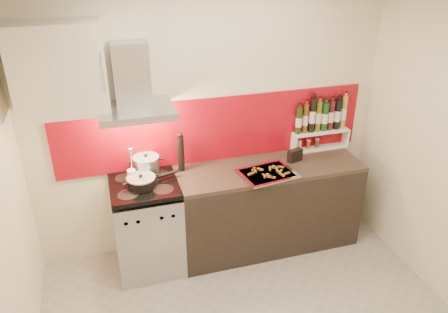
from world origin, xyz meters
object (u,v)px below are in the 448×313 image
object	(u,v)px
saute_pan	(142,181)
baking_tray	(267,173)
counter	(267,206)
range_stove	(148,227)
stock_pot	(147,165)
pepper_mill	(181,152)

from	to	relation	value
saute_pan	baking_tray	world-z (taller)	saute_pan
saute_pan	counter	bearing A→B (deg)	1.82
counter	saute_pan	xyz separation A→B (m)	(-1.21, -0.04, 0.51)
range_stove	counter	world-z (taller)	range_stove
range_stove	saute_pan	distance (m)	0.52
counter	saute_pan	size ratio (longest dim) A/B	3.77
range_stove	saute_pan	bearing A→B (deg)	-112.55
range_stove	counter	size ratio (longest dim) A/B	0.51
stock_pot	saute_pan	world-z (taller)	stock_pot
range_stove	stock_pot	xyz separation A→B (m)	(0.06, 0.17, 0.56)
counter	stock_pot	bearing A→B (deg)	171.56
stock_pot	saute_pan	xyz separation A→B (m)	(-0.07, -0.21, -0.04)
saute_pan	baking_tray	size ratio (longest dim) A/B	0.88
pepper_mill	baking_tray	size ratio (longest dim) A/B	0.71
range_stove	stock_pot	bearing A→B (deg)	72.40
range_stove	pepper_mill	bearing A→B (deg)	24.12
saute_pan	pepper_mill	bearing A→B (deg)	27.39
baking_tray	saute_pan	bearing A→B (deg)	174.39
counter	pepper_mill	xyz separation A→B (m)	(-0.82, 0.16, 0.64)
counter	saute_pan	distance (m)	1.32
range_stove	saute_pan	world-z (taller)	saute_pan
counter	pepper_mill	bearing A→B (deg)	168.71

